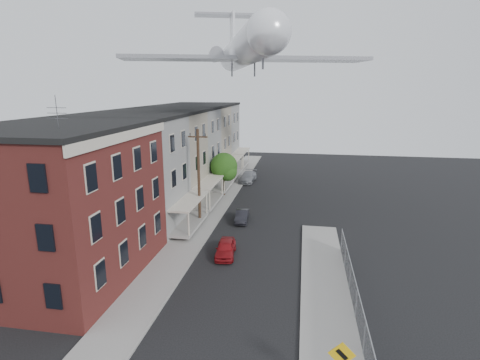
{
  "coord_description": "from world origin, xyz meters",
  "views": [
    {
      "loc": [
        3.77,
        -14.29,
        12.48
      ],
      "look_at": [
        -0.33,
        9.69,
        6.54
      ],
      "focal_mm": 28.0,
      "sensor_mm": 36.0,
      "label": 1
    }
  ],
  "objects_px": {
    "car_near": "(226,248)",
    "utility_pole": "(199,176)",
    "airplane": "(244,50)",
    "car_mid": "(242,216)",
    "street_tree": "(225,168)",
    "car_far": "(248,177)"
  },
  "relations": [
    {
      "from": "street_tree",
      "to": "car_near",
      "type": "bearing_deg",
      "value": -77.92
    },
    {
      "from": "car_far",
      "to": "car_near",
      "type": "bearing_deg",
      "value": -81.98
    },
    {
      "from": "street_tree",
      "to": "utility_pole",
      "type": "bearing_deg",
      "value": -91.89
    },
    {
      "from": "car_near",
      "to": "car_mid",
      "type": "height_order",
      "value": "car_near"
    },
    {
      "from": "car_near",
      "to": "car_far",
      "type": "bearing_deg",
      "value": 88.87
    },
    {
      "from": "car_near",
      "to": "utility_pole",
      "type": "bearing_deg",
      "value": 115.59
    },
    {
      "from": "car_near",
      "to": "street_tree",
      "type": "bearing_deg",
      "value": 96.58
    },
    {
      "from": "car_mid",
      "to": "airplane",
      "type": "height_order",
      "value": "airplane"
    },
    {
      "from": "utility_pole",
      "to": "car_near",
      "type": "height_order",
      "value": "utility_pole"
    },
    {
      "from": "car_mid",
      "to": "car_far",
      "type": "xyz_separation_m",
      "value": [
        -1.8,
        15.8,
        0.14
      ]
    },
    {
      "from": "car_far",
      "to": "street_tree",
      "type": "bearing_deg",
      "value": -99.23
    },
    {
      "from": "street_tree",
      "to": "car_far",
      "type": "relative_size",
      "value": 1.11
    },
    {
      "from": "car_mid",
      "to": "airplane",
      "type": "relative_size",
      "value": 0.12
    },
    {
      "from": "car_near",
      "to": "car_mid",
      "type": "distance_m",
      "value": 7.74
    },
    {
      "from": "utility_pole",
      "to": "car_mid",
      "type": "distance_m",
      "value": 5.79
    },
    {
      "from": "airplane",
      "to": "car_mid",
      "type": "bearing_deg",
      "value": -81.89
    },
    {
      "from": "utility_pole",
      "to": "street_tree",
      "type": "height_order",
      "value": "utility_pole"
    },
    {
      "from": "car_near",
      "to": "airplane",
      "type": "xyz_separation_m",
      "value": [
        -1.04,
        15.08,
        15.89
      ]
    },
    {
      "from": "street_tree",
      "to": "car_near",
      "type": "relative_size",
      "value": 1.46
    },
    {
      "from": "car_mid",
      "to": "car_near",
      "type": "bearing_deg",
      "value": -93.65
    },
    {
      "from": "street_tree",
      "to": "car_mid",
      "type": "height_order",
      "value": "street_tree"
    },
    {
      "from": "street_tree",
      "to": "car_near",
      "type": "distance_m",
      "value": 16.83
    }
  ]
}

